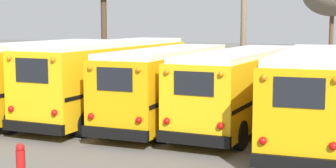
{
  "coord_description": "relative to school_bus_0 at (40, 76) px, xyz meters",
  "views": [
    {
      "loc": [
        7.51,
        -19.08,
        4.13
      ],
      "look_at": [
        0.0,
        0.21,
        1.63
      ],
      "focal_mm": 55.0,
      "sensor_mm": 36.0,
      "label": 1
    }
  ],
  "objects": [
    {
      "name": "utility_pole",
      "position": [
        6.71,
        9.75,
        2.99
      ],
      "size": [
        1.8,
        0.32,
        9.26
      ],
      "color": "#75604C",
      "rests_on": "ground"
    },
    {
      "name": "school_bus_1",
      "position": [
        2.88,
        1.15,
        0.02
      ],
      "size": [
        3.1,
        10.86,
        3.31
      ],
      "color": "yellow",
      "rests_on": "ground"
    },
    {
      "name": "ground_plane",
      "position": [
        5.76,
        0.36,
        -1.77
      ],
      "size": [
        160.0,
        160.0,
        0.0
      ],
      "primitive_type": "plane",
      "color": "#66635E"
    },
    {
      "name": "school_bus_4",
      "position": [
        11.52,
        -0.32,
        -0.06
      ],
      "size": [
        2.74,
        10.7,
        3.14
      ],
      "color": "#E5A00C",
      "rests_on": "ground"
    },
    {
      "name": "fire_hydrant",
      "position": [
        5.03,
        -8.05,
        -1.25
      ],
      "size": [
        0.24,
        0.24,
        1.03
      ],
      "color": "#B21414",
      "rests_on": "ground"
    },
    {
      "name": "school_bus_2",
      "position": [
        5.76,
        0.66,
        -0.11
      ],
      "size": [
        2.59,
        9.51,
        3.06
      ],
      "color": "#E5A00C",
      "rests_on": "ground"
    },
    {
      "name": "school_bus_3",
      "position": [
        8.64,
        1.29,
        -0.13
      ],
      "size": [
        3.04,
        10.6,
        3.01
      ],
      "color": "yellow",
      "rests_on": "ground"
    },
    {
      "name": "school_bus_0",
      "position": [
        0.0,
        0.0,
        0.0
      ],
      "size": [
        2.83,
        9.51,
        3.26
      ],
      "color": "#EAAA0F",
      "rests_on": "ground"
    }
  ]
}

